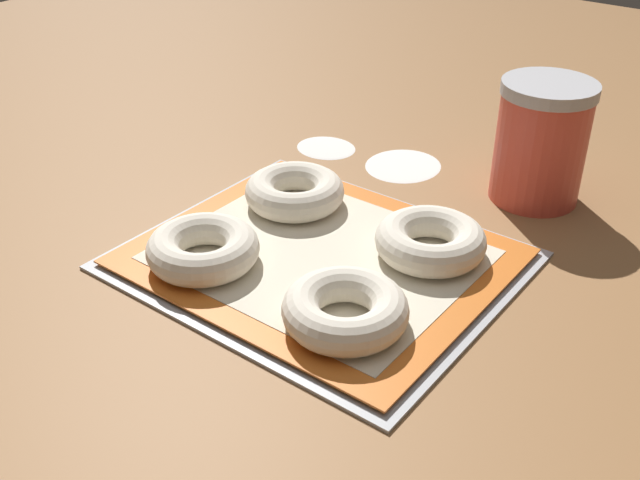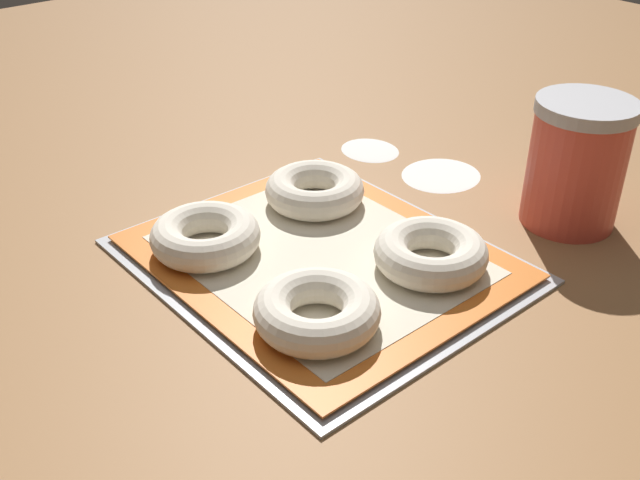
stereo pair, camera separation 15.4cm
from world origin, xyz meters
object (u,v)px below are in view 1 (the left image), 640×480
baking_tray (320,259)px  bagel_front_right (345,309)px  bagel_front_left (203,249)px  bagel_back_right (430,241)px  flour_canister (541,142)px  bagel_back_left (295,191)px

baking_tray → bagel_front_right: 0.14m
bagel_front_left → baking_tray: bearing=45.3°
bagel_back_right → flour_canister: size_ratio=0.79×
bagel_front_left → bagel_back_left: same height
flour_canister → baking_tray: bearing=-113.3°
bagel_front_right → baking_tray: bearing=138.1°
bagel_front_right → bagel_back_left: bearing=140.2°
baking_tray → bagel_front_right: (0.10, -0.09, 0.03)m
baking_tray → bagel_back_right: 0.13m
baking_tray → bagel_front_left: bearing=-134.7°
baking_tray → bagel_back_left: 0.13m
baking_tray → bagel_front_right: size_ratio=3.29×
bagel_front_left → bagel_back_left: (-0.01, 0.17, 0.00)m
baking_tray → bagel_front_right: bearing=-41.9°
bagel_front_left → flour_canister: bearing=60.6°
bagel_front_right → bagel_back_right: same height
bagel_front_left → bagel_back_left: size_ratio=1.00×
baking_tray → bagel_back_right: (0.10, 0.08, 0.03)m
bagel_back_left → flour_canister: 0.33m
bagel_front_right → bagel_back_right: (0.00, 0.17, 0.00)m
bagel_front_left → bagel_front_right: same height
baking_tray → bagel_front_left: 0.14m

